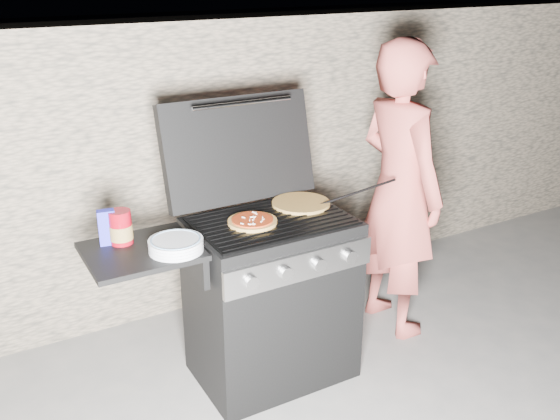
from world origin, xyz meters
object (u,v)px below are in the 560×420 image
gas_grill (229,311)px  pizza_topped (252,221)px  person (399,191)px  sauce_jar (121,227)px

gas_grill → pizza_topped: bearing=-0.9°
pizza_topped → person: size_ratio=0.14×
gas_grill → sauce_jar: sauce_jar is taller
gas_grill → pizza_topped: (0.14, -0.00, 0.47)m
pizza_topped → person: bearing=5.4°
gas_grill → person: (1.15, 0.09, 0.42)m
gas_grill → person: size_ratio=0.77×
gas_grill → pizza_topped: 0.49m
gas_grill → person: person is taller
pizza_topped → sauce_jar: 0.63m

